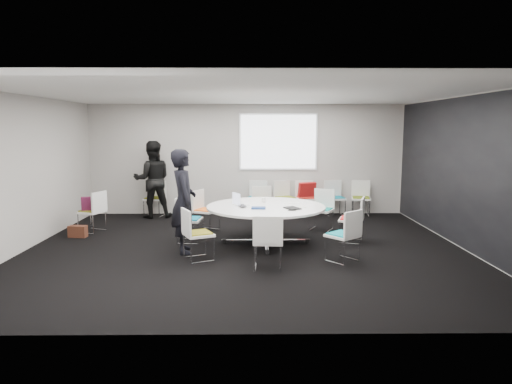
{
  "coord_description": "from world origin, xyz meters",
  "views": [
    {
      "loc": [
        0.11,
        -8.16,
        2.21
      ],
      "look_at": [
        0.2,
        0.4,
        1.0
      ],
      "focal_mm": 32.0,
      "sensor_mm": 36.0,
      "label": 1
    }
  ],
  "objects_px": {
    "chair_back_b": "(285,205)",
    "chair_spare_left": "(93,219)",
    "chair_back_c": "(306,205)",
    "person_main": "(184,201)",
    "chair_ring_f": "(198,244)",
    "brown_bag": "(78,231)",
    "chair_back_d": "(335,205)",
    "chair_ring_g": "(268,252)",
    "chair_ring_a": "(352,228)",
    "person_back": "(152,179)",
    "chair_ring_d": "(206,218)",
    "chair_back_e": "(361,205)",
    "chair_ring_e": "(189,228)",
    "chair_back_a": "(256,205)",
    "conference_table": "(266,215)",
    "laptop": "(244,206)",
    "maroon_bag": "(91,203)",
    "cup": "(263,200)",
    "chair_person_back": "(155,205)",
    "chair_ring_c": "(264,214)",
    "chair_ring_h": "(343,245)",
    "chair_ring_b": "(321,218)"
  },
  "relations": [
    {
      "from": "chair_back_b",
      "to": "chair_spare_left",
      "type": "bearing_deg",
      "value": -0.76
    },
    {
      "from": "chair_back_c",
      "to": "person_main",
      "type": "distance_m",
      "value": 4.28
    },
    {
      "from": "chair_ring_f",
      "to": "brown_bag",
      "type": "relative_size",
      "value": 2.44
    },
    {
      "from": "chair_spare_left",
      "to": "person_main",
      "type": "height_order",
      "value": "person_main"
    },
    {
      "from": "chair_ring_f",
      "to": "chair_back_d",
      "type": "bearing_deg",
      "value": 116.9
    },
    {
      "from": "chair_ring_g",
      "to": "brown_bag",
      "type": "distance_m",
      "value": 4.35
    },
    {
      "from": "person_main",
      "to": "chair_ring_a",
      "type": "bearing_deg",
      "value": -91.06
    },
    {
      "from": "person_main",
      "to": "person_back",
      "type": "bearing_deg",
      "value": 7.77
    },
    {
      "from": "chair_ring_d",
      "to": "chair_back_e",
      "type": "xyz_separation_m",
      "value": [
        3.74,
        1.68,
        0.0
      ]
    },
    {
      "from": "chair_ring_e",
      "to": "chair_back_a",
      "type": "bearing_deg",
      "value": 159.77
    },
    {
      "from": "conference_table",
      "to": "chair_ring_f",
      "type": "distance_m",
      "value": 1.65
    },
    {
      "from": "conference_table",
      "to": "brown_bag",
      "type": "bearing_deg",
      "value": 172.3
    },
    {
      "from": "laptop",
      "to": "maroon_bag",
      "type": "xyz_separation_m",
      "value": [
        -3.26,
        1.05,
        -0.12
      ]
    },
    {
      "from": "chair_back_d",
      "to": "cup",
      "type": "xyz_separation_m",
      "value": [
        -1.87,
        -2.32,
        0.5
      ]
    },
    {
      "from": "conference_table",
      "to": "chair_back_d",
      "type": "xyz_separation_m",
      "value": [
        1.83,
        2.75,
        -0.27
      ]
    },
    {
      "from": "chair_ring_a",
      "to": "chair_ring_f",
      "type": "bearing_deg",
      "value": 132.33
    },
    {
      "from": "conference_table",
      "to": "chair_person_back",
      "type": "bearing_deg",
      "value": 134.54
    },
    {
      "from": "chair_ring_c",
      "to": "chair_ring_h",
      "type": "height_order",
      "value": "same"
    },
    {
      "from": "chair_back_b",
      "to": "cup",
      "type": "distance_m",
      "value": 2.45
    },
    {
      "from": "maroon_bag",
      "to": "chair_back_d",
      "type": "bearing_deg",
      "value": 17.73
    },
    {
      "from": "chair_ring_c",
      "to": "person_main",
      "type": "height_order",
      "value": "person_main"
    },
    {
      "from": "chair_ring_b",
      "to": "chair_ring_h",
      "type": "distance_m",
      "value": 2.34
    },
    {
      "from": "chair_ring_g",
      "to": "person_back",
      "type": "distance_m",
      "value": 5.03
    },
    {
      "from": "chair_back_b",
      "to": "brown_bag",
      "type": "xyz_separation_m",
      "value": [
        -4.38,
        -2.23,
        -0.16
      ]
    },
    {
      "from": "chair_spare_left",
      "to": "chair_ring_h",
      "type": "bearing_deg",
      "value": -93.08
    },
    {
      "from": "brown_bag",
      "to": "chair_ring_h",
      "type": "bearing_deg",
      "value": -19.13
    },
    {
      "from": "chair_back_c",
      "to": "chair_ring_b",
      "type": "bearing_deg",
      "value": 87.7
    },
    {
      "from": "chair_back_a",
      "to": "cup",
      "type": "xyz_separation_m",
      "value": [
        0.12,
        -2.32,
        0.5
      ]
    },
    {
      "from": "conference_table",
      "to": "chair_person_back",
      "type": "distance_m",
      "value": 3.86
    },
    {
      "from": "chair_ring_c",
      "to": "chair_ring_g",
      "type": "relative_size",
      "value": 1.0
    },
    {
      "from": "conference_table",
      "to": "person_main",
      "type": "height_order",
      "value": "person_main"
    },
    {
      "from": "chair_ring_g",
      "to": "cup",
      "type": "bearing_deg",
      "value": 93.92
    },
    {
      "from": "chair_ring_h",
      "to": "brown_bag",
      "type": "height_order",
      "value": "chair_ring_h"
    },
    {
      "from": "person_back",
      "to": "brown_bag",
      "type": "xyz_separation_m",
      "value": [
        -1.1,
        -2.07,
        -0.83
      ]
    },
    {
      "from": "person_main",
      "to": "chair_back_d",
      "type": "bearing_deg",
      "value": -57.85
    },
    {
      "from": "chair_ring_h",
      "to": "chair_back_a",
      "type": "xyz_separation_m",
      "value": [
        -1.39,
        3.98,
        0.0
      ]
    },
    {
      "from": "chair_ring_g",
      "to": "chair_back_c",
      "type": "xyz_separation_m",
      "value": [
        1.11,
        4.37,
        0.0
      ]
    },
    {
      "from": "cup",
      "to": "conference_table",
      "type": "bearing_deg",
      "value": -85.36
    },
    {
      "from": "chair_ring_d",
      "to": "chair_ring_h",
      "type": "relative_size",
      "value": 1.0
    },
    {
      "from": "chair_back_d",
      "to": "maroon_bag",
      "type": "relative_size",
      "value": 2.2
    },
    {
      "from": "chair_ring_c",
      "to": "maroon_bag",
      "type": "xyz_separation_m",
      "value": [
        -3.68,
        -0.61,
        0.34
      ]
    },
    {
      "from": "chair_ring_f",
      "to": "chair_ring_g",
      "type": "distance_m",
      "value": 1.26
    },
    {
      "from": "chair_ring_b",
      "to": "chair_back_a",
      "type": "bearing_deg",
      "value": -22.5
    },
    {
      "from": "chair_ring_d",
      "to": "chair_ring_f",
      "type": "bearing_deg",
      "value": 27.76
    },
    {
      "from": "chair_back_b",
      "to": "maroon_bag",
      "type": "xyz_separation_m",
      "value": [
        -4.25,
        -1.76,
        0.34
      ]
    },
    {
      "from": "chair_ring_h",
      "to": "brown_bag",
      "type": "relative_size",
      "value": 2.44
    },
    {
      "from": "chair_back_c",
      "to": "chair_spare_left",
      "type": "bearing_deg",
      "value": 12.98
    },
    {
      "from": "brown_bag",
      "to": "chair_ring_c",
      "type": "bearing_deg",
      "value": 15.92
    },
    {
      "from": "brown_bag",
      "to": "chair_spare_left",
      "type": "bearing_deg",
      "value": 72.08
    },
    {
      "from": "chair_ring_a",
      "to": "cup",
      "type": "bearing_deg",
      "value": 97.83
    }
  ]
}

